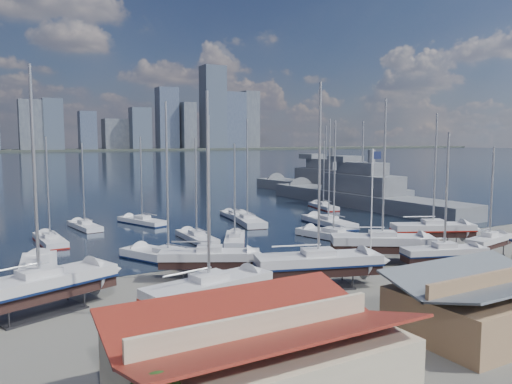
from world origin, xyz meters
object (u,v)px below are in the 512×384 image
sailboat_cradle_0 (40,286)px  naval_ship_east (361,198)px  car_a (326,312)px  flagpole (372,203)px  naval_ship_west (325,187)px

sailboat_cradle_0 → naval_ship_east: 71.69m
car_a → flagpole: 15.07m
naval_ship_east → sailboat_cradle_0: bearing=117.9°
sailboat_cradle_0 → car_a: 21.35m
naval_ship_west → sailboat_cradle_0: bearing=121.6°
sailboat_cradle_0 → naval_ship_west: 90.52m
naval_ship_west → flagpole: (-41.16, -61.19, 5.41)m
sailboat_cradle_0 → flagpole: sailboat_cradle_0 is taller
car_a → flagpole: flagpole is taller
sailboat_cradle_0 → flagpole: (29.08, -4.10, 4.87)m
naval_ship_west → flagpole: bearing=138.6°
naval_ship_west → car_a: (-52.49, -68.86, -0.92)m
car_a → flagpole: size_ratio=0.36×
naval_ship_east → flagpole: bearing=138.2°
naval_ship_east → flagpole: size_ratio=4.05×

